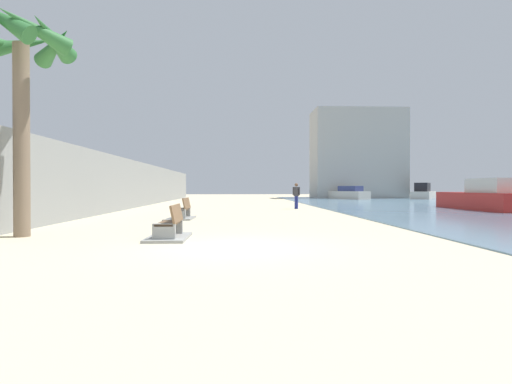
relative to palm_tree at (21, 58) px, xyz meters
name	(u,v)px	position (x,y,z in m)	size (l,w,h in m)	color
ground_plane	(235,209)	(6.23, 15.52, -5.28)	(120.00, 120.00, 0.00)	beige
seawall	(122,184)	(-1.27, 15.52, -3.60)	(0.80, 64.00, 3.37)	gray
palm_tree	(21,58)	(0.00, 0.00, 0.00)	(3.18, 3.19, 6.89)	#7A6651
bench_near	(170,231)	(4.44, -0.70, -5.05)	(1.12, 2.11, 0.98)	gray
bench_far	(182,214)	(3.83, 6.83, -5.05)	(1.18, 2.14, 0.98)	gray
person_walking	(296,194)	(10.38, 15.55, -4.25)	(0.47, 0.32, 1.75)	navy
boat_distant	(480,198)	(21.86, 13.35, -4.50)	(1.77, 7.83, 1.98)	red
boat_far_left	(345,194)	(19.79, 38.77, -4.63)	(4.71, 7.60, 1.58)	beige
boat_nearest	(423,193)	(29.72, 38.98, -4.52)	(5.20, 6.43, 1.99)	beige
harbor_building	(357,154)	(22.64, 43.52, 0.63)	(12.00, 6.00, 11.82)	#ADAAA3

